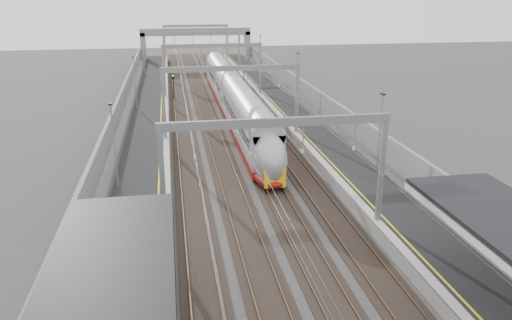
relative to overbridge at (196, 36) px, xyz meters
name	(u,v)px	position (x,y,z in m)	size (l,w,h in m)	color
platform_left	(149,135)	(-8.00, -55.00, -4.81)	(4.00, 120.00, 1.00)	black
platform_right	(305,128)	(8.00, -55.00, -4.81)	(4.00, 120.00, 1.00)	black
tracks	(229,136)	(0.00, -55.00, -5.26)	(11.40, 140.00, 0.20)	black
overhead_line	(221,67)	(0.00, -48.38, 0.83)	(13.00, 140.00, 6.60)	gray
overbridge	(196,36)	(0.00, 0.00, 0.00)	(22.00, 2.20, 6.90)	gray
wall_left	(114,126)	(-11.20, -55.00, -3.71)	(0.30, 120.00, 3.20)	gray
wall_right	(335,117)	(11.20, -55.00, -3.71)	(0.30, 120.00, 3.20)	gray
train	(236,104)	(1.50, -49.17, -3.32)	(2.55, 46.41, 4.03)	maroon
signal_green	(173,82)	(-5.20, -35.57, -2.89)	(0.32, 0.32, 3.48)	black
signal_red_near	(234,79)	(3.20, -35.31, -2.89)	(0.32, 0.32, 3.48)	black
signal_red_far	(244,73)	(5.40, -29.44, -2.89)	(0.32, 0.32, 3.48)	black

